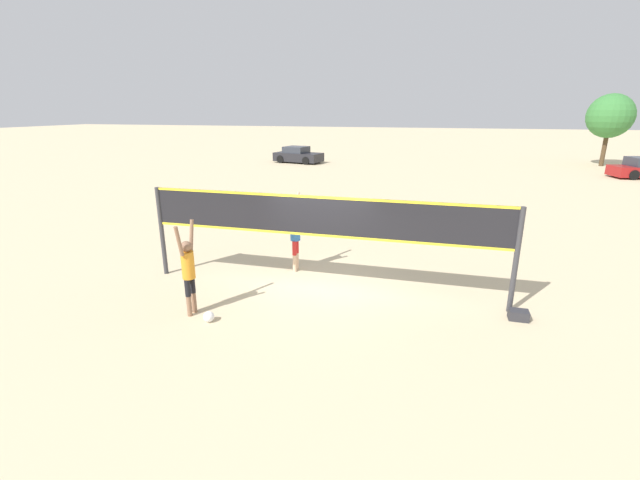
{
  "coord_description": "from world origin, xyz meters",
  "views": [
    {
      "loc": [
        2.63,
        -9.67,
        4.42
      ],
      "look_at": [
        0.0,
        0.0,
        1.34
      ],
      "focal_mm": 24.0,
      "sensor_mm": 36.0,
      "label": 1
    }
  ],
  "objects_px": {
    "volleyball_net": "(320,224)",
    "volleyball": "(209,317)",
    "player_spiker": "(188,267)",
    "gear_bag": "(518,315)",
    "parked_car_near": "(298,155)",
    "player_blocker": "(295,231)",
    "tree_left_cluster": "(610,116)"
  },
  "relations": [
    {
      "from": "player_spiker",
      "to": "player_blocker",
      "type": "bearing_deg",
      "value": -23.73
    },
    {
      "from": "gear_bag",
      "to": "volleyball_net",
      "type": "bearing_deg",
      "value": 175.24
    },
    {
      "from": "player_blocker",
      "to": "parked_car_near",
      "type": "relative_size",
      "value": 0.51
    },
    {
      "from": "volleyball_net",
      "to": "parked_car_near",
      "type": "xyz_separation_m",
      "value": [
        -8.89,
        25.49,
        -1.14
      ]
    },
    {
      "from": "volleyball_net",
      "to": "player_blocker",
      "type": "xyz_separation_m",
      "value": [
        -1.03,
        1.18,
        -0.58
      ]
    },
    {
      "from": "volleyball_net",
      "to": "player_spiker",
      "type": "relative_size",
      "value": 4.27
    },
    {
      "from": "volleyball",
      "to": "tree_left_cluster",
      "type": "height_order",
      "value": "tree_left_cluster"
    },
    {
      "from": "volleyball_net",
      "to": "player_spiker",
      "type": "height_order",
      "value": "volleyball_net"
    },
    {
      "from": "volleyball_net",
      "to": "player_blocker",
      "type": "distance_m",
      "value": 1.67
    },
    {
      "from": "player_spiker",
      "to": "gear_bag",
      "type": "relative_size",
      "value": 5.15
    },
    {
      "from": "gear_bag",
      "to": "tree_left_cluster",
      "type": "bearing_deg",
      "value": 70.29
    },
    {
      "from": "volleyball",
      "to": "gear_bag",
      "type": "distance_m",
      "value": 6.75
    },
    {
      "from": "volleyball_net",
      "to": "tree_left_cluster",
      "type": "relative_size",
      "value": 1.62
    },
    {
      "from": "player_spiker",
      "to": "gear_bag",
      "type": "distance_m",
      "value": 7.29
    },
    {
      "from": "parked_car_near",
      "to": "player_blocker",
      "type": "bearing_deg",
      "value": -59.7
    },
    {
      "from": "player_spiker",
      "to": "player_blocker",
      "type": "height_order",
      "value": "player_blocker"
    },
    {
      "from": "player_spiker",
      "to": "volleyball",
      "type": "height_order",
      "value": "player_spiker"
    },
    {
      "from": "player_spiker",
      "to": "tree_left_cluster",
      "type": "bearing_deg",
      "value": -29.31
    },
    {
      "from": "parked_car_near",
      "to": "player_spiker",
      "type": "bearing_deg",
      "value": -64.4
    },
    {
      "from": "volleyball",
      "to": "tree_left_cluster",
      "type": "relative_size",
      "value": 0.04
    },
    {
      "from": "volleyball_net",
      "to": "parked_car_near",
      "type": "relative_size",
      "value": 2.1
    },
    {
      "from": "volleyball_net",
      "to": "gear_bag",
      "type": "xyz_separation_m",
      "value": [
        4.6,
        -0.38,
        -1.65
      ]
    },
    {
      "from": "volleyball_net",
      "to": "player_blocker",
      "type": "bearing_deg",
      "value": 131.28
    },
    {
      "from": "player_spiker",
      "to": "player_blocker",
      "type": "xyz_separation_m",
      "value": [
        1.4,
        3.19,
        0.06
      ]
    },
    {
      "from": "player_spiker",
      "to": "volleyball",
      "type": "distance_m",
      "value": 1.17
    },
    {
      "from": "volleyball",
      "to": "parked_car_near",
      "type": "relative_size",
      "value": 0.06
    },
    {
      "from": "player_spiker",
      "to": "gear_bag",
      "type": "xyz_separation_m",
      "value": [
        7.04,
        1.63,
        -1.01
      ]
    },
    {
      "from": "volleyball_net",
      "to": "volleyball",
      "type": "xyz_separation_m",
      "value": [
        -1.88,
        -2.25,
        -1.64
      ]
    },
    {
      "from": "volleyball_net",
      "to": "parked_car_near",
      "type": "distance_m",
      "value": 27.02
    },
    {
      "from": "player_spiker",
      "to": "tree_left_cluster",
      "type": "height_order",
      "value": "tree_left_cluster"
    },
    {
      "from": "volleyball_net",
      "to": "volleyball",
      "type": "relative_size",
      "value": 38.12
    },
    {
      "from": "player_spiker",
      "to": "tree_left_cluster",
      "type": "distance_m",
      "value": 36.58
    }
  ]
}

